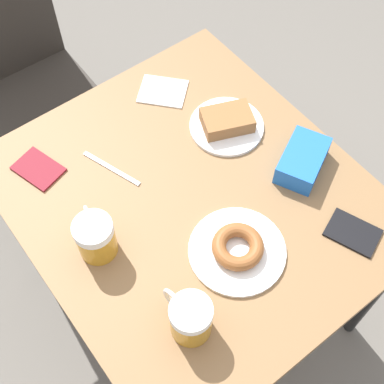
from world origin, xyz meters
name	(u,v)px	position (x,y,z in m)	size (l,w,h in m)	color
ground_plane	(192,296)	(0.00, 0.00, 0.00)	(8.00, 8.00, 0.00)	#666059
table	(192,208)	(0.00, 0.00, 0.65)	(0.84, 0.95, 0.71)	olive
chair	(21,70)	(-0.10, 0.85, 0.54)	(0.41, 0.41, 0.90)	#2D2823
plate_with_cake	(227,123)	(0.21, 0.12, 0.73)	(0.21, 0.21, 0.05)	white
plate_with_donut	(237,249)	(-0.01, -0.19, 0.73)	(0.24, 0.24, 0.05)	white
beer_mug_left	(95,237)	(-0.27, 0.02, 0.77)	(0.09, 0.13, 0.12)	#C68C23
beer_mug_center	(190,318)	(-0.21, -0.27, 0.77)	(0.09, 0.14, 0.12)	#C68C23
napkin_folded	(163,91)	(0.15, 0.34, 0.72)	(0.17, 0.17, 0.00)	white
fork	(111,168)	(-0.12, 0.20, 0.71)	(0.07, 0.18, 0.00)	silver
passport_near_edge	(353,233)	(0.25, -0.33, 0.72)	(0.13, 0.15, 0.01)	black
passport_far_edge	(38,169)	(-0.27, 0.31, 0.72)	(0.12, 0.15, 0.01)	maroon
blue_pouch	(303,160)	(0.29, -0.10, 0.74)	(0.19, 0.16, 0.06)	blue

